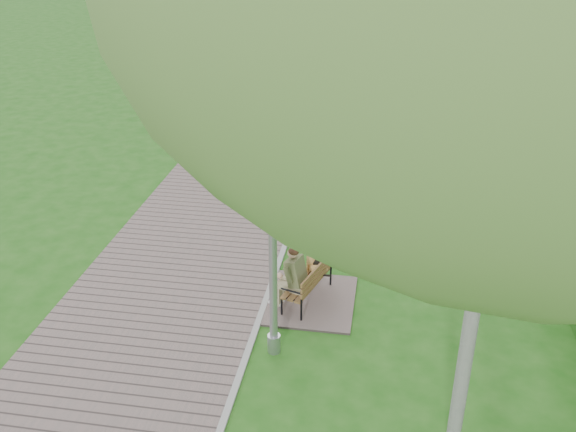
{
  "coord_description": "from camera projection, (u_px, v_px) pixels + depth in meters",
  "views": [
    {
      "loc": [
        1.9,
        -5.83,
        6.29
      ],
      "look_at": [
        0.14,
        4.7,
        0.95
      ],
      "focal_mm": 40.0,
      "sensor_mm": 36.0,
      "label": 1
    }
  ],
  "objects": [
    {
      "name": "walkway",
      "position": [
        309.0,
        59.0,
        27.45
      ],
      "size": [
        3.5,
        67.0,
        0.04
      ],
      "primitive_type": "cube",
      "color": "#6F5F5A",
      "rests_on": "ground"
    },
    {
      "name": "lamp_post_second",
      "position": [
        356.0,
        7.0,
        26.15
      ],
      "size": [
        0.18,
        0.18,
        4.78
      ],
      "color": "#95979C",
      "rests_on": "ground"
    },
    {
      "name": "bench_second",
      "position": [
        340.0,
        168.0,
        15.9
      ],
      "size": [
        2.0,
        2.23,
        1.23
      ],
      "color": "#6F5F5A",
      "rests_on": "ground"
    },
    {
      "name": "lamp_post_near",
      "position": [
        272.0,
        209.0,
        8.79
      ],
      "size": [
        0.2,
        0.2,
        5.23
      ],
      "color": "#95979C",
      "rests_on": "ground"
    },
    {
      "name": "bench_far",
      "position": [
        377.0,
        18.0,
        35.54
      ],
      "size": [
        1.84,
        2.04,
        1.13
      ],
      "color": "#6F5F5A",
      "rests_on": "ground"
    },
    {
      "name": "bench_main",
      "position": [
        304.0,
        284.0,
        10.91
      ],
      "size": [
        1.55,
        1.72,
        1.35
      ],
      "color": "#6F5F5A",
      "rests_on": "ground"
    },
    {
      "name": "kerb",
      "position": [
        350.0,
        61.0,
        27.19
      ],
      "size": [
        0.1,
        67.0,
        0.05
      ],
      "primitive_type": "cube",
      "color": "#999993",
      "rests_on": "ground"
    },
    {
      "name": "pedestrian_near",
      "position": [
        332.0,
        20.0,
        32.12
      ],
      "size": [
        0.61,
        0.49,
        1.45
      ],
      "primitive_type": "imported",
      "rotation": [
        0.0,
        0.0,
        2.84
      ],
      "color": "white",
      "rests_on": "ground"
    },
    {
      "name": "bench_third",
      "position": [
        377.0,
        51.0,
        28.0
      ],
      "size": [
        1.98,
        2.2,
        1.22
      ],
      "color": "#6F5F5A",
      "rests_on": "ground"
    }
  ]
}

